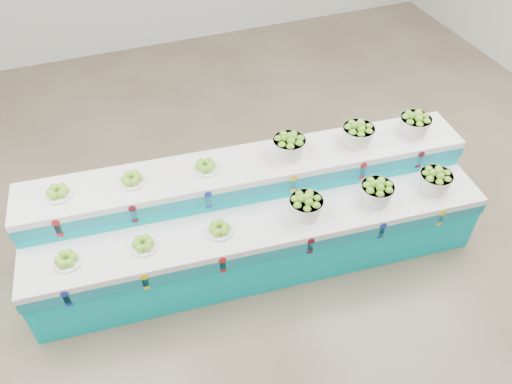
% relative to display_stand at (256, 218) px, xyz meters
% --- Properties ---
extents(ground, '(10.00, 10.00, 0.00)m').
position_rel_display_stand_xyz_m(ground, '(0.19, -0.01, -0.51)').
color(ground, brown).
rests_on(ground, ground).
extents(display_stand, '(4.57, 1.55, 1.02)m').
position_rel_display_stand_xyz_m(display_stand, '(0.00, 0.00, 0.00)').
color(display_stand, '#05B9C7').
rests_on(display_stand, ground).
extents(plate_lower_left, '(0.28, 0.28, 0.11)m').
position_rel_display_stand_xyz_m(plate_lower_left, '(-1.81, -0.12, 0.26)').
color(plate_lower_left, white).
rests_on(plate_lower_left, display_stand).
extents(plate_lower_mid, '(0.28, 0.28, 0.11)m').
position_rel_display_stand_xyz_m(plate_lower_mid, '(-1.14, -0.18, 0.26)').
color(plate_lower_mid, white).
rests_on(plate_lower_mid, display_stand).
extents(plate_lower_right, '(0.28, 0.28, 0.11)m').
position_rel_display_stand_xyz_m(plate_lower_right, '(-0.45, -0.24, 0.26)').
color(plate_lower_right, white).
rests_on(plate_lower_right, display_stand).
extents(basket_lower_left, '(0.36, 0.36, 0.24)m').
position_rel_display_stand_xyz_m(basket_lower_left, '(0.39, -0.31, 0.33)').
color(basket_lower_left, silver).
rests_on(basket_lower_left, display_stand).
extents(basket_lower_mid, '(0.36, 0.36, 0.24)m').
position_rel_display_stand_xyz_m(basket_lower_mid, '(1.11, -0.38, 0.33)').
color(basket_lower_mid, silver).
rests_on(basket_lower_mid, display_stand).
extents(basket_lower_right, '(0.36, 0.36, 0.24)m').
position_rel_display_stand_xyz_m(basket_lower_right, '(1.74, -0.44, 0.33)').
color(basket_lower_right, silver).
rests_on(basket_lower_right, display_stand).
extents(plate_upper_left, '(0.28, 0.28, 0.11)m').
position_rel_display_stand_xyz_m(plate_upper_left, '(-1.76, 0.44, 0.56)').
color(plate_upper_left, white).
rests_on(plate_upper_left, display_stand).
extents(plate_upper_mid, '(0.28, 0.28, 0.11)m').
position_rel_display_stand_xyz_m(plate_upper_mid, '(-1.09, 0.38, 0.56)').
color(plate_upper_mid, white).
rests_on(plate_upper_mid, display_stand).
extents(plate_upper_right, '(0.28, 0.28, 0.11)m').
position_rel_display_stand_xyz_m(plate_upper_right, '(-0.40, 0.32, 0.56)').
color(plate_upper_right, white).
rests_on(plate_upper_right, display_stand).
extents(basket_upper_left, '(0.36, 0.36, 0.24)m').
position_rel_display_stand_xyz_m(basket_upper_left, '(0.44, 0.24, 0.63)').
color(basket_upper_left, silver).
rests_on(basket_upper_left, display_stand).
extents(basket_upper_mid, '(0.36, 0.36, 0.24)m').
position_rel_display_stand_xyz_m(basket_upper_mid, '(1.16, 0.17, 0.63)').
color(basket_upper_mid, silver).
rests_on(basket_upper_mid, display_stand).
extents(basket_upper_right, '(0.36, 0.36, 0.24)m').
position_rel_display_stand_xyz_m(basket_upper_right, '(1.79, 0.12, 0.63)').
color(basket_upper_right, silver).
rests_on(basket_upper_right, display_stand).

